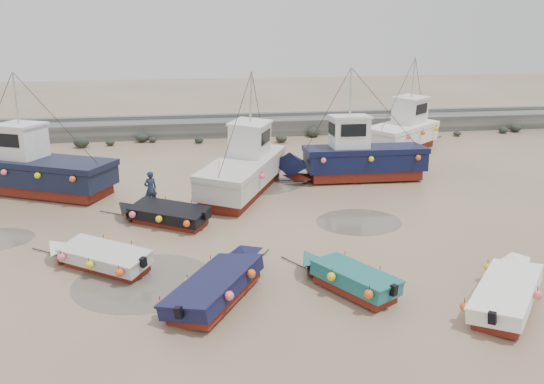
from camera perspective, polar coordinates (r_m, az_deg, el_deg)
The scene contains 15 objects.
ground at distance 20.80m, azimuth -5.00°, elevation -7.17°, with size 120.00×120.00×0.00m, color tan.
seawall at distance 41.57m, azimuth -6.56°, elevation 6.89°, with size 60.00×4.92×1.50m.
puddle_a at distance 19.64m, azimuth -13.57°, elevation -9.30°, with size 5.04×5.04×0.01m, color #5D554B.
puddle_b at distance 24.57m, azimuth 9.31°, elevation -3.16°, with size 3.95×3.95×0.01m, color #5D554B.
puddle_d at distance 31.35m, azimuth -1.90°, elevation 1.92°, with size 6.74×6.74×0.01m, color #5D554B.
dinghy_0 at distance 20.87m, azimuth -18.15°, elevation -6.33°, with size 5.13×3.77×1.43m.
dinghy_1 at distance 18.03m, azimuth -5.39°, elevation -9.56°, with size 4.06×5.91×1.43m.
dinghy_2 at distance 18.54m, azimuth 7.99°, elevation -8.75°, with size 3.49×4.67×1.43m.
dinghy_3 at distance 19.15m, azimuth 24.29°, elevation -9.48°, with size 4.78×5.32×1.43m.
dinghy_4 at distance 24.41m, azimuth -11.63°, elevation -2.08°, with size 5.36×3.60×1.43m.
cabin_boat_0 at distance 30.61m, azimuth -24.58°, elevation 2.33°, with size 10.50×6.13×6.22m.
cabin_boat_1 at distance 28.25m, azimuth -2.82°, elevation 2.81°, with size 5.86×10.08×6.22m.
cabin_boat_2 at distance 30.42m, azimuth 8.84°, elevation 3.80°, with size 9.93×3.04×6.22m.
cabin_boat_3 at distance 38.08m, azimuth 14.25°, elevation 6.52°, with size 7.77×6.50×6.22m.
person at distance 26.88m, azimuth -12.80°, elevation -1.46°, with size 0.65×0.42×1.78m, color #1C263B.
Camera 1 is at (-0.73, -18.71, 9.05)m, focal length 35.00 mm.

